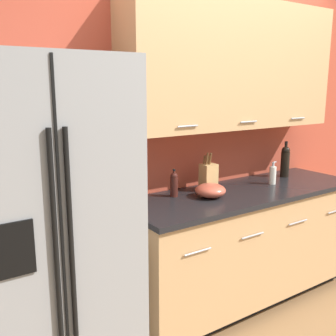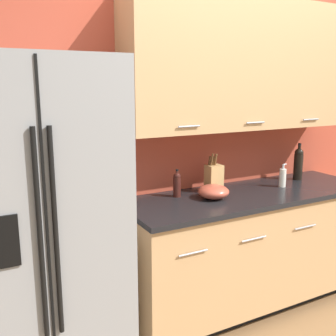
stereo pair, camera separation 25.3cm
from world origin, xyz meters
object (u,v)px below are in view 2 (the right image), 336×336
mixing_bowl (213,192)px  soap_dispenser (283,177)px  knife_block (214,178)px  wine_bottle (298,163)px  refrigerator (35,228)px  oil_bottle (177,184)px

mixing_bowl → soap_dispenser: bearing=1.0°
knife_block → wine_bottle: size_ratio=0.95×
knife_block → mixing_bowl: knife_block is taller
soap_dispenser → refrigerator: bearing=-178.2°
refrigerator → wine_bottle: (2.14, 0.18, 0.13)m
oil_bottle → mixing_bowl: 0.26m
wine_bottle → mixing_bowl: wine_bottle is taller
refrigerator → mixing_bowl: 1.21m
knife_block → oil_bottle: 0.31m
wine_bottle → soap_dispenser: size_ratio=1.69×
knife_block → oil_bottle: bearing=179.4°
wine_bottle → oil_bottle: 1.14m
refrigerator → mixing_bowl: size_ratio=8.38×
wine_bottle → oil_bottle: bearing=178.7°
refrigerator → soap_dispenser: refrigerator is taller
knife_block → mixing_bowl: (-0.11, -0.15, -0.06)m
oil_bottle → wine_bottle: bearing=-1.3°
refrigerator → soap_dispenser: size_ratio=10.07×
refrigerator → knife_block: (1.31, 0.20, 0.09)m
mixing_bowl → knife_block: bearing=54.9°
wine_bottle → soap_dispenser: wine_bottle is taller
soap_dispenser → oil_bottle: bearing=170.5°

